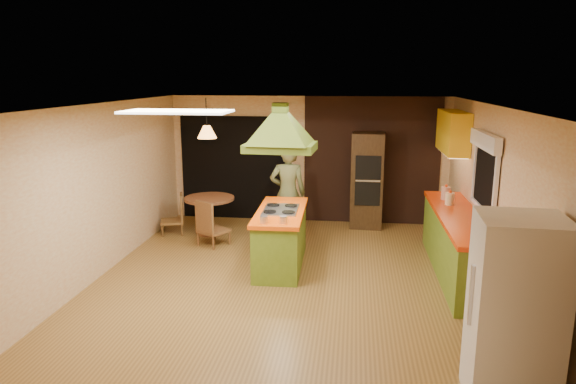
# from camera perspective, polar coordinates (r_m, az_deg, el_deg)

# --- Properties ---
(ground) EXTENTS (6.50, 6.50, 0.00)m
(ground) POSITION_cam_1_polar(r_m,az_deg,el_deg) (7.48, -0.11, -9.87)
(ground) COLOR olive
(ground) RESTS_ON ground
(room_walls) EXTENTS (5.50, 6.50, 6.50)m
(room_walls) POSITION_cam_1_polar(r_m,az_deg,el_deg) (7.09, -0.11, -0.51)
(room_walls) COLOR beige
(room_walls) RESTS_ON ground
(ceiling_plane) EXTENTS (6.50, 6.50, 0.00)m
(ceiling_plane) POSITION_cam_1_polar(r_m,az_deg,el_deg) (6.91, -0.11, 9.63)
(ceiling_plane) COLOR silver
(ceiling_plane) RESTS_ON room_walls
(brick_panel) EXTENTS (2.64, 0.03, 2.50)m
(brick_panel) POSITION_cam_1_polar(r_m,az_deg,el_deg) (10.21, 9.26, 3.42)
(brick_panel) COLOR #381E14
(brick_panel) RESTS_ON ground
(nook_opening) EXTENTS (2.20, 0.03, 2.10)m
(nook_opening) POSITION_cam_1_polar(r_m,az_deg,el_deg) (10.52, -5.94, 2.68)
(nook_opening) COLOR black
(nook_opening) RESTS_ON ground
(right_counter) EXTENTS (0.62, 3.05, 0.92)m
(right_counter) POSITION_cam_1_polar(r_m,az_deg,el_deg) (7.98, 18.29, -5.53)
(right_counter) COLOR olive
(right_counter) RESTS_ON ground
(upper_cabinets) EXTENTS (0.34, 1.40, 0.70)m
(upper_cabinets) POSITION_cam_1_polar(r_m,az_deg,el_deg) (9.24, 17.86, 6.39)
(upper_cabinets) COLOR yellow
(upper_cabinets) RESTS_ON room_walls
(window_right) EXTENTS (0.12, 1.35, 1.06)m
(window_right) POSITION_cam_1_polar(r_m,az_deg,el_deg) (7.55, 21.10, 3.47)
(window_right) COLOR black
(window_right) RESTS_ON room_walls
(fluor_panel) EXTENTS (1.20, 0.60, 0.03)m
(fluor_panel) POSITION_cam_1_polar(r_m,az_deg,el_deg) (6.00, -12.25, 8.72)
(fluor_panel) COLOR white
(fluor_panel) RESTS_ON ceiling_plane
(kitchen_island) EXTENTS (0.76, 1.79, 0.90)m
(kitchen_island) POSITION_cam_1_polar(r_m,az_deg,el_deg) (7.92, -0.81, -5.08)
(kitchen_island) COLOR olive
(kitchen_island) RESTS_ON ground
(range_hood) EXTENTS (1.06, 0.79, 0.79)m
(range_hood) POSITION_cam_1_polar(r_m,az_deg,el_deg) (7.57, -0.86, 8.01)
(range_hood) COLOR #506619
(range_hood) RESTS_ON ceiling_plane
(man) EXTENTS (0.69, 0.50, 1.74)m
(man) POSITION_cam_1_polar(r_m,az_deg,el_deg) (9.00, -0.02, -0.14)
(man) COLOR #4C4F29
(man) RESTS_ON ground
(refrigerator) EXTENTS (0.75, 0.72, 1.74)m
(refrigerator) POSITION_cam_1_polar(r_m,az_deg,el_deg) (4.97, 23.84, -12.26)
(refrigerator) COLOR white
(refrigerator) RESTS_ON ground
(wall_oven) EXTENTS (0.64, 0.63, 1.83)m
(wall_oven) POSITION_cam_1_polar(r_m,az_deg,el_deg) (9.99, 8.82, 1.29)
(wall_oven) COLOR #3E2914
(wall_oven) RESTS_ON ground
(dining_table) EXTENTS (0.92, 0.92, 0.69)m
(dining_table) POSITION_cam_1_polar(r_m,az_deg,el_deg) (9.62, -8.70, -1.79)
(dining_table) COLOR brown
(dining_table) RESTS_ON ground
(chair_left) EXTENTS (0.52, 0.52, 0.75)m
(chair_left) POSITION_cam_1_polar(r_m,az_deg,el_deg) (9.77, -12.79, -2.41)
(chair_left) COLOR brown
(chair_left) RESTS_ON ground
(chair_near) EXTENTS (0.61, 0.61, 0.81)m
(chair_near) POSITION_cam_1_polar(r_m,az_deg,el_deg) (8.97, -8.28, -3.37)
(chair_near) COLOR brown
(chair_near) RESTS_ON ground
(pendant_lamp) EXTENTS (0.43, 0.43, 0.23)m
(pendant_lamp) POSITION_cam_1_polar(r_m,az_deg,el_deg) (9.37, -8.99, 6.62)
(pendant_lamp) COLOR #FF9E3F
(pendant_lamp) RESTS_ON ceiling_plane
(canister_large) EXTENTS (0.18, 0.18, 0.21)m
(canister_large) POSITION_cam_1_polar(r_m,az_deg,el_deg) (8.70, 17.12, -0.12)
(canister_large) COLOR beige
(canister_large) RESTS_ON right_counter
(canister_medium) EXTENTS (0.15, 0.15, 0.19)m
(canister_medium) POSITION_cam_1_polar(r_m,az_deg,el_deg) (8.35, 17.53, -0.72)
(canister_medium) COLOR #F9EBC8
(canister_medium) RESTS_ON right_counter
(canister_small) EXTENTS (0.16, 0.16, 0.17)m
(canister_small) POSITION_cam_1_polar(r_m,az_deg,el_deg) (8.34, 17.53, -0.82)
(canister_small) COLOR beige
(canister_small) RESTS_ON right_counter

